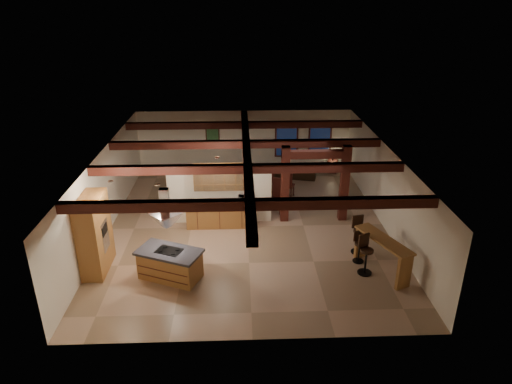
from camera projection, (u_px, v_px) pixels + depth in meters
ground at (247, 227)px, 16.77m from camera, size 12.00×12.00×0.00m
room_walls at (247, 182)px, 16.06m from camera, size 12.00×12.00×12.00m
ceiling_beams at (247, 155)px, 15.67m from camera, size 10.00×12.00×0.28m
timber_posts at (315, 176)px, 16.61m from camera, size 2.50×0.30×2.90m
partition_wall at (220, 194)px, 16.75m from camera, size 3.80×0.18×2.20m
pantry_cabinet at (94, 234)px, 13.74m from camera, size 0.67×1.60×2.40m
back_counter at (220, 214)px, 16.64m from camera, size 2.50×0.66×0.94m
upper_display_cabinet at (219, 177)px, 16.28m from camera, size 1.80×0.36×0.95m
range_hood at (167, 225)px, 13.05m from camera, size 1.10×1.10×1.40m
back_windows at (303, 139)px, 21.71m from camera, size 2.70×0.07×1.70m
framed_art at (213, 136)px, 21.48m from camera, size 0.65×0.05×0.85m
recessed_cans at (164, 174)px, 13.76m from camera, size 3.16×2.46×0.03m
kitchen_island at (170, 264)px, 13.58m from camera, size 2.12×1.66×0.93m
dining_table at (264, 194)px, 18.71m from camera, size 1.76×1.03×0.60m
sofa at (292, 170)px, 21.25m from camera, size 2.34×1.35×0.64m
microwave at (244, 199)px, 16.44m from camera, size 0.45×0.32×0.24m
bar_counter at (383, 250)px, 13.76m from camera, size 1.35×2.19×1.13m
side_table at (332, 166)px, 21.84m from camera, size 0.59×0.59×0.57m
table_lamp at (333, 156)px, 21.63m from camera, size 0.30×0.30×0.35m
bar_stool_a at (359, 247)px, 14.40m from camera, size 0.36×0.38×1.02m
bar_stool_b at (365, 254)px, 13.75m from camera, size 0.48×0.49×1.27m
bar_stool_c at (359, 234)px, 14.87m from camera, size 0.45×0.47×1.28m
dining_chairs at (264, 186)px, 18.56m from camera, size 2.65×2.65×1.33m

